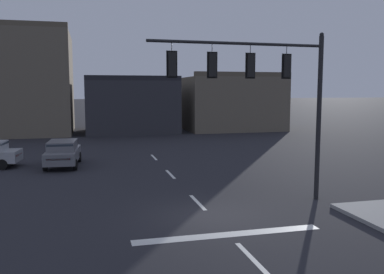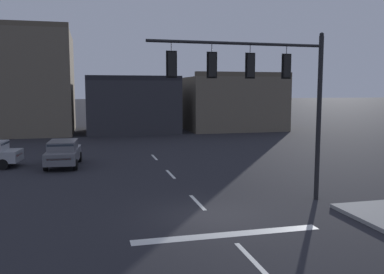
# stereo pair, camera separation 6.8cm
# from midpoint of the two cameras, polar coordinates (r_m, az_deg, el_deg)

# --- Properties ---
(ground_plane) EXTENTS (400.00, 400.00, 0.00)m
(ground_plane) POSITION_cam_midpoint_polar(r_m,az_deg,el_deg) (15.75, 2.76, -10.95)
(ground_plane) COLOR #232328
(stop_bar_paint) EXTENTS (6.40, 0.50, 0.01)m
(stop_bar_paint) POSITION_cam_midpoint_polar(r_m,az_deg,el_deg) (13.95, 5.18, -13.30)
(stop_bar_paint) COLOR silver
(stop_bar_paint) RESTS_ON ground
(lane_centreline) EXTENTS (0.16, 26.40, 0.01)m
(lane_centreline) POSITION_cam_midpoint_polar(r_m,az_deg,el_deg) (17.60, 0.88, -9.04)
(lane_centreline) COLOR silver
(lane_centreline) RESTS_ON ground
(signal_mast_near_side) EXTENTS (7.48, 0.50, 7.11)m
(signal_mast_near_side) POSITION_cam_midpoint_polar(r_m,az_deg,el_deg) (17.08, 10.17, 7.50)
(signal_mast_near_side) COLOR black
(signal_mast_near_side) RESTS_ON ground
(car_lot_nearside) EXTENTS (2.13, 4.54, 1.61)m
(car_lot_nearside) POSITION_cam_midpoint_polar(r_m,az_deg,el_deg) (26.76, -17.33, -2.06)
(car_lot_nearside) COLOR slate
(car_lot_nearside) RESTS_ON ground
(building_row) EXTENTS (34.31, 10.80, 11.21)m
(building_row) POSITION_cam_midpoint_polar(r_m,az_deg,el_deg) (47.34, -11.43, 5.82)
(building_row) COLOR #665B4C
(building_row) RESTS_ON ground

